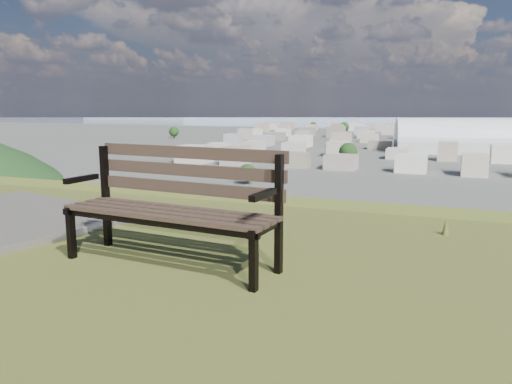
% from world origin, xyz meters
% --- Properties ---
extents(park_bench, '(1.91, 0.76, 0.98)m').
position_xyz_m(park_bench, '(0.26, 1.40, 25.55)').
color(park_bench, '#49382A').
rests_on(park_bench, hilltop_mesa).
extents(arena, '(62.63, 35.59, 24.90)m').
position_xyz_m(arena, '(2.83, 291.81, 5.87)').
color(arena, silver).
rests_on(arena, ground).
extents(city_blocks, '(395.00, 361.00, 7.00)m').
position_xyz_m(city_blocks, '(0.00, 394.44, 3.50)').
color(city_blocks, beige).
rests_on(city_blocks, ground).
extents(city_trees, '(406.52, 387.20, 9.98)m').
position_xyz_m(city_trees, '(-26.39, 319.00, 4.83)').
color(city_trees, black).
rests_on(city_trees, ground).
extents(bay_water, '(2400.00, 700.00, 0.12)m').
position_xyz_m(bay_water, '(0.00, 900.00, 0.00)').
color(bay_water, '#91A2B9').
rests_on(bay_water, ground).
extents(far_hills, '(2050.00, 340.00, 60.00)m').
position_xyz_m(far_hills, '(-60.92, 1402.93, 25.47)').
color(far_hills, '#9DB0C3').
rests_on(far_hills, ground).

